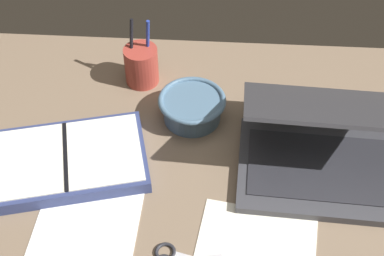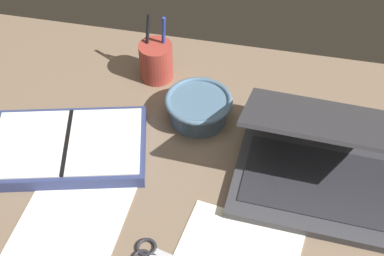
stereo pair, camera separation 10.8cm
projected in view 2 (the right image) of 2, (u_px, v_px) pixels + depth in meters
desk_top at (195, 203)px, 104.86cm from camera, size 140.00×100.00×2.00cm
laptop at (320, 162)px, 104.20cm from camera, size 33.60×31.05×18.24cm
bowl at (199, 107)px, 117.10cm from camera, size 14.86×14.86×5.96cm
pen_cup at (156, 61)px, 125.71cm from camera, size 7.87×7.87×16.65cm
planner at (68, 147)px, 111.47cm from camera, size 36.18×27.66×3.38cm
scissors at (152, 255)px, 95.51cm from camera, size 12.37×6.34×0.80cm
paper_sheet_beside_planner at (75, 214)px, 101.84cm from camera, size 20.02×24.75×0.16cm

